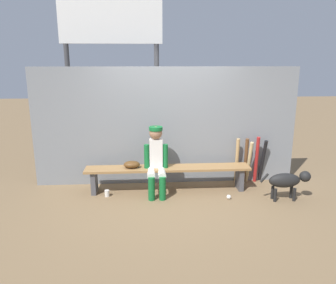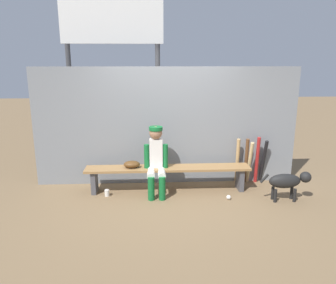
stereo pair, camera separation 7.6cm
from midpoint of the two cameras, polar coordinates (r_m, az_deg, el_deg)
name	(u,v)px [view 2 (the right image)]	position (r m, az deg, el deg)	size (l,w,h in m)	color
ground_plane	(168,191)	(5.81, 0.38, -8.52)	(30.00, 30.00, 0.00)	brown
chainlink_fence	(167,127)	(5.91, 0.15, 2.71)	(4.79, 0.03, 2.14)	gray
dugout_bench	(168,172)	(5.69, 0.39, -5.26)	(2.86, 0.36, 0.44)	olive
player_seated	(156,159)	(5.49, -1.70, -2.95)	(0.41, 0.55, 1.16)	silver
baseball_glove	(132,164)	(5.64, -5.99, -3.93)	(0.28, 0.20, 0.12)	#593819
bat_wood_tan	(237,161)	(6.17, 12.44, -3.25)	(0.06, 0.06, 0.86)	tan
bat_wood_dark	(246,161)	(6.19, 13.92, -3.24)	(0.06, 0.06, 0.87)	brown
bat_wood_natural	(249,163)	(6.18, 14.46, -3.54)	(0.06, 0.06, 0.83)	tan
bat_aluminum_red	(257,160)	(6.25, 15.71, -3.07)	(0.06, 0.06, 0.89)	#B22323
bat_aluminum_black	(263,161)	(6.35, 16.72, -3.22)	(0.06, 0.06, 0.83)	black
baseball	(229,197)	(5.55, 10.99, -9.51)	(0.07, 0.07, 0.07)	white
cup_on_ground	(107,193)	(5.67, -10.28, -8.79)	(0.08, 0.08, 0.11)	silver
cup_on_bench	(152,163)	(5.68, -2.52, -3.79)	(0.08, 0.08, 0.11)	#1E47AD
scoreboard	(115,38)	(6.85, -8.94, 17.63)	(2.30, 0.27, 3.79)	#3F3F42
dog	(288,181)	(5.67, 20.71, -6.45)	(0.84, 0.20, 0.49)	black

